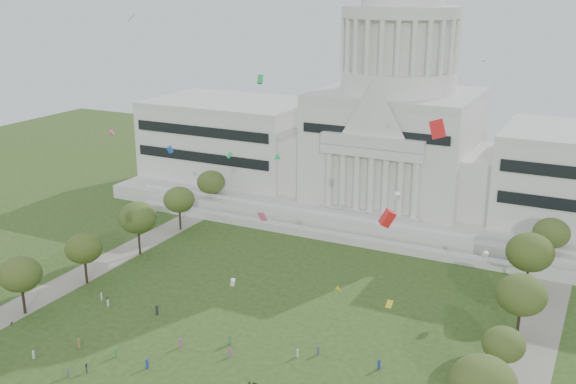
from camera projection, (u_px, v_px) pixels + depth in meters
capitol at (395, 134)px, 191.28m from camera, size 160.00×64.50×91.30m
path_left at (61, 286)px, 146.82m from camera, size 8.00×160.00×0.04m
row_tree_l_2 at (20, 274)px, 132.19m from camera, size 8.42×8.42×11.97m
row_tree_r_2 at (483, 384)px, 93.99m from camera, size 9.55×9.55×13.58m
row_tree_l_3 at (84, 248)px, 146.08m from camera, size 8.12×8.12×11.55m
row_tree_r_3 at (504, 345)px, 109.24m from camera, size 7.01×7.01×9.98m
row_tree_l_4 at (138, 218)px, 161.55m from camera, size 9.29×9.29×13.21m
row_tree_r_4 at (522, 295)px, 121.73m from camera, size 9.19×9.19×13.06m
row_tree_l_5 at (179, 200)px, 178.22m from camera, size 8.33×8.33×11.85m
row_tree_r_5 at (530, 252)px, 139.32m from camera, size 9.82×9.82×13.96m
row_tree_l_6 at (211, 182)px, 194.47m from camera, size 8.19×8.19×11.64m
row_tree_r_6 at (551, 233)px, 154.03m from camera, size 8.42×8.42×11.97m
person_8 at (87, 368)px, 114.04m from camera, size 0.97×0.92×1.71m
distant_crowd at (129, 356)px, 117.74m from camera, size 64.10×34.18×1.95m
kite_swarm at (183, 226)px, 95.74m from camera, size 77.35×97.75×66.91m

